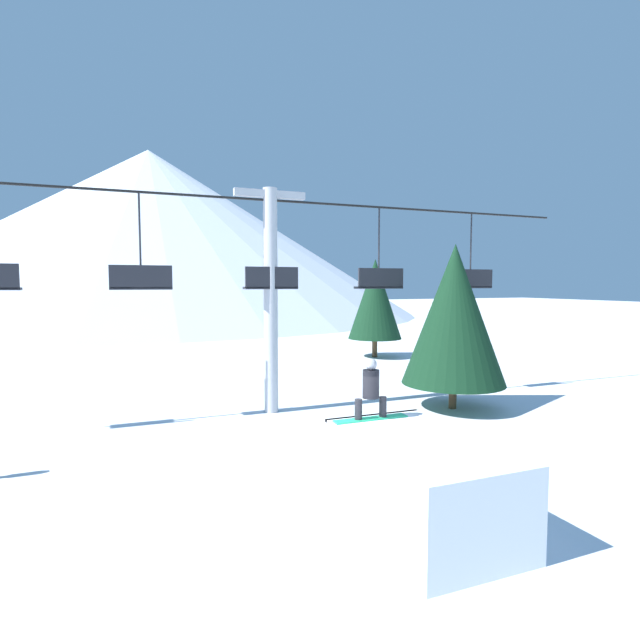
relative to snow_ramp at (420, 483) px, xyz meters
The scene contains 7 objects.
ground_plane 1.56m from the snow_ramp, 136.46° to the left, with size 220.00×220.00×0.00m, color white.
mountain_ridge 67.29m from the snow_ramp, 90.84° to the left, with size 72.97×72.97×22.69m.
snow_ramp is the anchor object (origin of this frame).
snowboarder 2.06m from the snow_ramp, 98.61° to the left, with size 1.60×0.34×1.26m.
chairlift 9.37m from the snow_ramp, 91.62° to the left, with size 24.00×0.47×7.50m.
pine_tree_near 9.24m from the snow_ramp, 49.71° to the left, with size 3.54×3.54×5.71m.
pine_tree_far 20.81m from the snow_ramp, 64.28° to the left, with size 3.14×3.14×5.78m.
Camera 1 is at (-3.91, -8.34, 4.36)m, focal length 28.00 mm.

